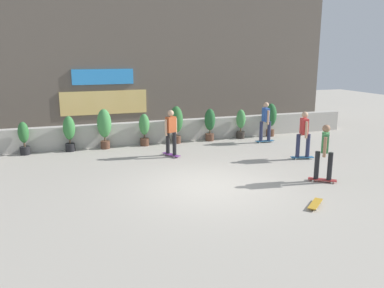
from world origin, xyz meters
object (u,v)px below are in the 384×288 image
at_px(potted_plant_3, 144,128).
at_px(skateboard_near_camera, 315,204).
at_px(skater_foreground, 171,131).
at_px(potted_plant_1, 69,131).
at_px(potted_plant_4, 176,122).
at_px(potted_plant_5, 210,123).
at_px(skater_by_wall_right, 304,133).
at_px(potted_plant_6, 241,123).
at_px(skater_mid_plaza, 266,120).
at_px(potted_plant_0, 24,137).
at_px(skater_far_right, 325,151).
at_px(potted_plant_7, 271,117).
at_px(potted_plant_2, 104,126).

distance_m(potted_plant_3, skateboard_near_camera, 8.22).
height_order(skater_foreground, skateboard_near_camera, skater_foreground).
relative_size(potted_plant_1, potted_plant_4, 0.88).
distance_m(potted_plant_5, skateboard_near_camera, 7.82).
bearing_deg(skater_by_wall_right, potted_plant_6, 98.04).
relative_size(potted_plant_6, skater_by_wall_right, 0.75).
xyz_separation_m(potted_plant_6, skater_mid_plaza, (0.60, -1.09, 0.24)).
relative_size(potted_plant_0, potted_plant_3, 0.95).
bearing_deg(skater_far_right, potted_plant_7, 73.41).
bearing_deg(skateboard_near_camera, potted_plant_0, 132.32).
xyz_separation_m(potted_plant_0, skater_by_wall_right, (9.35, -3.88, 0.28)).
height_order(potted_plant_0, potted_plant_2, potted_plant_2).
bearing_deg(potted_plant_3, potted_plant_6, -0.00).
height_order(potted_plant_2, potted_plant_3, potted_plant_2).
xyz_separation_m(potted_plant_4, skater_by_wall_right, (3.49, -3.88, 0.03)).
height_order(potted_plant_1, potted_plant_5, potted_plant_5).
relative_size(potted_plant_2, potted_plant_7, 1.06).
relative_size(potted_plant_6, skater_foreground, 0.75).
relative_size(potted_plant_3, potted_plant_7, 0.88).
bearing_deg(potted_plant_7, skater_foreground, -159.09).
height_order(skater_mid_plaza, skateboard_near_camera, skater_mid_plaza).
xyz_separation_m(potted_plant_4, skater_far_right, (2.57, -6.25, 0.03)).
xyz_separation_m(potted_plant_6, skater_foreground, (-3.75, -2.00, 0.24)).
bearing_deg(potted_plant_2, potted_plant_4, -0.00).
relative_size(potted_plant_6, potted_plant_7, 0.86).
xyz_separation_m(skater_far_right, skater_mid_plaza, (0.98, 5.16, 0.00)).
height_order(potted_plant_3, skater_by_wall_right, skater_by_wall_right).
distance_m(potted_plant_1, potted_plant_6, 7.20).
distance_m(skater_mid_plaza, skater_by_wall_right, 2.79).
relative_size(potted_plant_7, skater_foreground, 0.87).
bearing_deg(potted_plant_1, potted_plant_4, -0.00).
bearing_deg(skateboard_near_camera, skater_mid_plaza, 70.83).
bearing_deg(skateboard_near_camera, skater_foreground, 109.34).
distance_m(potted_plant_7, skater_by_wall_right, 3.99).
distance_m(potted_plant_6, skater_far_right, 6.26).
relative_size(potted_plant_2, potted_plant_4, 1.01).
height_order(potted_plant_2, potted_plant_4, potted_plant_2).
bearing_deg(potted_plant_5, potted_plant_0, 180.00).
height_order(potted_plant_0, potted_plant_4, potted_plant_4).
height_order(potted_plant_1, potted_plant_7, potted_plant_7).
xyz_separation_m(potted_plant_0, potted_plant_1, (1.61, 0.00, 0.11)).
bearing_deg(potted_plant_3, skater_far_right, -57.89).
xyz_separation_m(potted_plant_4, potted_plant_5, (1.49, 0.00, -0.12)).
distance_m(potted_plant_5, potted_plant_6, 1.46).
distance_m(potted_plant_2, skater_by_wall_right, 7.50).
bearing_deg(skater_far_right, potted_plant_4, 112.34).
distance_m(potted_plant_4, potted_plant_7, 4.43).
xyz_separation_m(potted_plant_5, skater_foreground, (-2.29, -2.00, 0.16)).
relative_size(potted_plant_5, potted_plant_7, 0.93).
relative_size(potted_plant_3, skater_far_right, 0.77).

